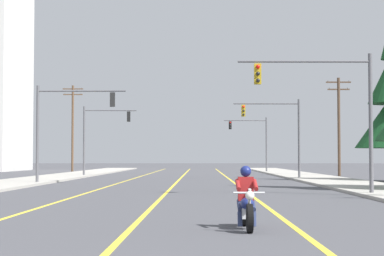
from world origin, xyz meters
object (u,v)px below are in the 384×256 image
object	(u,v)px
traffic_signal_near_right	(331,100)
traffic_signal_near_left	(64,118)
traffic_signal_mid_left	(99,130)
traffic_signal_far_right	(254,136)
motorcycle_with_rider	(246,204)
utility_pole_left_far	(73,125)
utility_pole_right_far	(339,123)
traffic_signal_mid_right	(280,126)

from	to	relation	value
traffic_signal_near_right	traffic_signal_near_left	size ratio (longest dim) A/B	1.00
traffic_signal_mid_left	traffic_signal_far_right	world-z (taller)	same
traffic_signal_mid_left	motorcycle_with_rider	bearing A→B (deg)	-77.25
motorcycle_with_rider	utility_pole_left_far	world-z (taller)	utility_pole_left_far
traffic_signal_far_right	utility_pole_right_far	xyz separation A→B (m)	(6.46, -15.16, 0.70)
traffic_signal_near_right	traffic_signal_near_left	distance (m)	19.33
traffic_signal_mid_right	motorcycle_with_rider	bearing A→B (deg)	-97.81
utility_pole_right_far	utility_pole_left_far	size ratio (longest dim) A/B	0.88
traffic_signal_near_right	traffic_signal_mid_right	bearing A→B (deg)	88.87
motorcycle_with_rider	traffic_signal_mid_right	size ratio (longest dim) A/B	0.35
traffic_signal_mid_left	traffic_signal_near_left	bearing A→B (deg)	-88.80
traffic_signal_near_left	traffic_signal_mid_right	world-z (taller)	same
traffic_signal_near_right	traffic_signal_far_right	xyz separation A→B (m)	(0.32, 47.05, -0.06)
motorcycle_with_rider	utility_pole_right_far	size ratio (longest dim) A/B	0.25
traffic_signal_near_left	utility_pole_left_far	bearing A→B (deg)	99.81
utility_pole_left_far	traffic_signal_far_right	bearing A→B (deg)	-5.84
traffic_signal_near_left	traffic_signal_far_right	world-z (taller)	same
motorcycle_with_rider	traffic_signal_far_right	size ratio (longest dim) A/B	0.35
traffic_signal_far_right	traffic_signal_near_left	bearing A→B (deg)	-113.24
traffic_signal_near_left	traffic_signal_mid_left	distance (m)	17.54
motorcycle_with_rider	traffic_signal_mid_right	world-z (taller)	traffic_signal_mid_right
traffic_signal_mid_right	traffic_signal_mid_left	bearing A→B (deg)	154.24
traffic_signal_near_right	traffic_signal_mid_left	world-z (taller)	same
traffic_signal_far_right	utility_pole_right_far	world-z (taller)	utility_pole_right_far
traffic_signal_mid_right	utility_pole_left_far	world-z (taller)	utility_pole_left_far
utility_pole_left_far	motorcycle_with_rider	bearing A→B (deg)	-75.82
traffic_signal_near_left	traffic_signal_mid_right	bearing A→B (deg)	34.72
traffic_signal_near_right	utility_pole_left_far	size ratio (longest dim) A/B	0.62
utility_pole_left_far	utility_pole_right_far	bearing A→B (deg)	-32.31
traffic_signal_far_right	traffic_signal_mid_right	bearing A→B (deg)	-89.66
traffic_signal_mid_left	utility_pole_right_far	xyz separation A→B (m)	(21.45, 1.36, 0.71)
motorcycle_with_rider	traffic_signal_far_right	bearing A→B (deg)	85.36
utility_pole_left_far	traffic_signal_near_left	bearing A→B (deg)	-80.19
utility_pole_right_far	motorcycle_with_rider	bearing A→B (deg)	-104.00
traffic_signal_mid_left	traffic_signal_far_right	distance (m)	22.30
traffic_signal_near_right	traffic_signal_near_left	xyz separation A→B (m)	(-14.31, 13.00, -0.01)
motorcycle_with_rider	utility_pole_right_far	world-z (taller)	utility_pole_right_far
motorcycle_with_rider	traffic_signal_near_right	bearing A→B (deg)	71.54
traffic_signal_mid_right	utility_pole_left_far	xyz separation A→B (m)	(-21.02, 25.95, 1.31)
traffic_signal_near_right	traffic_signal_far_right	size ratio (longest dim) A/B	1.00
traffic_signal_near_left	utility_pole_right_far	world-z (taller)	utility_pole_right_far
traffic_signal_near_right	utility_pole_right_far	size ratio (longest dim) A/B	0.70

